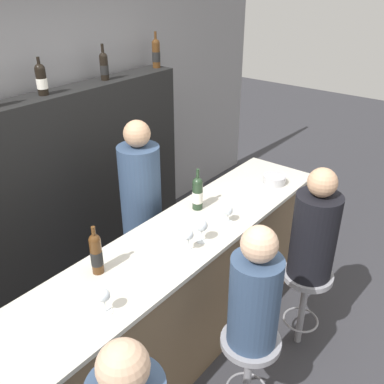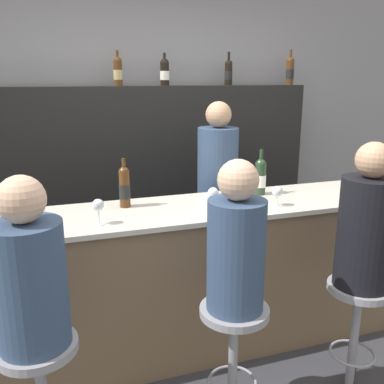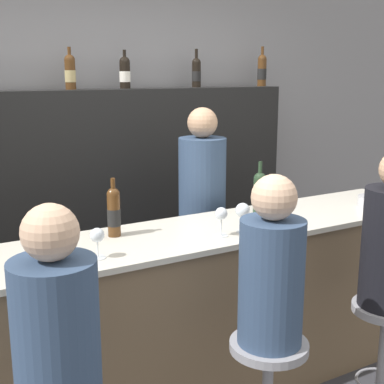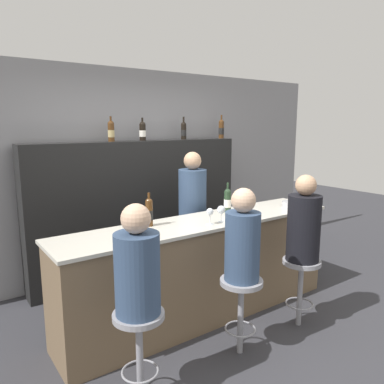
{
  "view_description": "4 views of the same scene",
  "coord_description": "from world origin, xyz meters",
  "px_view_note": "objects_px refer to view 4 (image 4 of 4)",
  "views": [
    {
      "loc": [
        -1.75,
        -1.24,
        2.58
      ],
      "look_at": [
        0.24,
        0.34,
        1.23
      ],
      "focal_mm": 40.0,
      "sensor_mm": 36.0,
      "label": 1
    },
    {
      "loc": [
        -0.95,
        -2.17,
        1.79
      ],
      "look_at": [
        -0.14,
        0.26,
        1.1
      ],
      "focal_mm": 40.0,
      "sensor_mm": 36.0,
      "label": 2
    },
    {
      "loc": [
        -1.52,
        -2.12,
        1.85
      ],
      "look_at": [
        -0.13,
        0.31,
        1.21
      ],
      "focal_mm": 50.0,
      "sensor_mm": 36.0,
      "label": 3
    },
    {
      "loc": [
        -2.15,
        -2.52,
        1.92
      ],
      "look_at": [
        -0.16,
        0.26,
        1.3
      ],
      "focal_mm": 35.0,
      "sensor_mm": 36.0,
      "label": 4
    }
  ],
  "objects_px": {
    "wine_bottle_backbar_2": "(184,130)",
    "wine_glass_3": "(244,209)",
    "bar_stool_middle": "(241,296)",
    "guest_seated_right": "(304,224)",
    "wine_bottle_backbar_0": "(111,131)",
    "metal_bowl": "(290,204)",
    "wine_bottle_backbar_1": "(143,131)",
    "guest_seated_middle": "(242,240)",
    "wine_glass_0": "(145,225)",
    "bar_stool_right": "(301,275)",
    "wine_glass_1": "(210,213)",
    "wine_glass_2": "(221,210)",
    "guest_seated_left": "(137,267)",
    "wine_bottle_counter_1": "(228,200)",
    "bartender": "(192,227)",
    "wine_bottle_counter_0": "(149,212)",
    "wine_bottle_backbar_3": "(221,129)",
    "bar_stool_left": "(139,333)"
  },
  "relations": [
    {
      "from": "wine_bottle_backbar_3",
      "to": "guest_seated_middle",
      "type": "xyz_separation_m",
      "value": [
        -1.45,
        -2.02,
        -0.85
      ]
    },
    {
      "from": "wine_bottle_backbar_2",
      "to": "wine_glass_0",
      "type": "bearing_deg",
      "value": -133.34
    },
    {
      "from": "wine_bottle_counter_1",
      "to": "metal_bowl",
      "type": "relative_size",
      "value": 1.74
    },
    {
      "from": "guest_seated_middle",
      "to": "wine_bottle_backbar_1",
      "type": "bearing_deg",
      "value": 84.54
    },
    {
      "from": "guest_seated_right",
      "to": "wine_glass_0",
      "type": "bearing_deg",
      "value": 158.67
    },
    {
      "from": "wine_glass_2",
      "to": "bar_stool_left",
      "type": "bearing_deg",
      "value": -155.49
    },
    {
      "from": "bar_stool_left",
      "to": "wine_glass_2",
      "type": "bearing_deg",
      "value": 24.51
    },
    {
      "from": "wine_glass_0",
      "to": "guest_seated_middle",
      "type": "height_order",
      "value": "guest_seated_middle"
    },
    {
      "from": "wine_bottle_backbar_0",
      "to": "metal_bowl",
      "type": "distance_m",
      "value": 2.22
    },
    {
      "from": "wine_glass_0",
      "to": "metal_bowl",
      "type": "xyz_separation_m",
      "value": [
        1.86,
        0.04,
        -0.07
      ]
    },
    {
      "from": "wine_bottle_backbar_1",
      "to": "wine_glass_3",
      "type": "distance_m",
      "value": 1.69
    },
    {
      "from": "wine_glass_0",
      "to": "wine_glass_2",
      "type": "relative_size",
      "value": 0.9
    },
    {
      "from": "bar_stool_right",
      "to": "wine_glass_1",
      "type": "bearing_deg",
      "value": 142.11
    },
    {
      "from": "wine_glass_3",
      "to": "metal_bowl",
      "type": "bearing_deg",
      "value": 3.03
    },
    {
      "from": "wine_glass_0",
      "to": "bar_stool_right",
      "type": "height_order",
      "value": "wine_glass_0"
    },
    {
      "from": "wine_glass_3",
      "to": "wine_bottle_counter_0",
      "type": "bearing_deg",
      "value": 162.89
    },
    {
      "from": "bar_stool_middle",
      "to": "wine_glass_1",
      "type": "bearing_deg",
      "value": 80.95
    },
    {
      "from": "wine_bottle_backbar_0",
      "to": "metal_bowl",
      "type": "height_order",
      "value": "wine_bottle_backbar_0"
    },
    {
      "from": "wine_glass_2",
      "to": "bar_stool_left",
      "type": "height_order",
      "value": "wine_glass_2"
    },
    {
      "from": "wine_bottle_backbar_2",
      "to": "wine_glass_2",
      "type": "bearing_deg",
      "value": -111.45
    },
    {
      "from": "wine_bottle_counter_0",
      "to": "guest_seated_right",
      "type": "bearing_deg",
      "value": -34.92
    },
    {
      "from": "wine_bottle_backbar_2",
      "to": "guest_seated_right",
      "type": "xyz_separation_m",
      "value": [
        -0.03,
        -2.02,
        -0.82
      ]
    },
    {
      "from": "wine_bottle_backbar_1",
      "to": "wine_glass_2",
      "type": "relative_size",
      "value": 1.72
    },
    {
      "from": "wine_bottle_backbar_0",
      "to": "metal_bowl",
      "type": "relative_size",
      "value": 1.6
    },
    {
      "from": "guest_seated_middle",
      "to": "bartender",
      "type": "xyz_separation_m",
      "value": [
        0.41,
        1.26,
        -0.25
      ]
    },
    {
      "from": "wine_glass_0",
      "to": "wine_bottle_counter_0",
      "type": "bearing_deg",
      "value": 55.31
    },
    {
      "from": "wine_glass_2",
      "to": "bartender",
      "type": "distance_m",
      "value": 0.83
    },
    {
      "from": "wine_bottle_counter_1",
      "to": "wine_glass_2",
      "type": "distance_m",
      "value": 0.43
    },
    {
      "from": "wine_bottle_backbar_2",
      "to": "wine_glass_3",
      "type": "distance_m",
      "value": 1.69
    },
    {
      "from": "wine_bottle_backbar_2",
      "to": "bar_stool_middle",
      "type": "distance_m",
      "value": 2.54
    },
    {
      "from": "wine_bottle_counter_1",
      "to": "guest_seated_right",
      "type": "distance_m",
      "value": 0.85
    },
    {
      "from": "wine_glass_0",
      "to": "wine_glass_2",
      "type": "xyz_separation_m",
      "value": [
        0.82,
        0.0,
        0.01
      ]
    },
    {
      "from": "wine_bottle_backbar_0",
      "to": "bar_stool_middle",
      "type": "xyz_separation_m",
      "value": [
        0.22,
        -2.02,
        -1.33
      ]
    },
    {
      "from": "wine_bottle_counter_0",
      "to": "bartender",
      "type": "relative_size",
      "value": 0.19
    },
    {
      "from": "wine_bottle_counter_0",
      "to": "wine_bottle_backbar_0",
      "type": "relative_size",
      "value": 1.07
    },
    {
      "from": "bar_stool_middle",
      "to": "guest_seated_right",
      "type": "xyz_separation_m",
      "value": [
        0.77,
        0.0,
        0.5
      ]
    },
    {
      "from": "guest_seated_middle",
      "to": "metal_bowl",
      "type": "bearing_deg",
      "value": 24.41
    },
    {
      "from": "wine_glass_1",
      "to": "bar_stool_right",
      "type": "xyz_separation_m",
      "value": [
        0.69,
        -0.53,
        -0.6
      ]
    },
    {
      "from": "wine_bottle_backbar_0",
      "to": "wine_bottle_backbar_2",
      "type": "distance_m",
      "value": 1.02
    },
    {
      "from": "wine_bottle_counter_1",
      "to": "guest_seated_left",
      "type": "relative_size",
      "value": 0.42
    },
    {
      "from": "wine_bottle_backbar_1",
      "to": "metal_bowl",
      "type": "xyz_separation_m",
      "value": [
        1.07,
        -1.44,
        -0.8
      ]
    },
    {
      "from": "wine_bottle_backbar_1",
      "to": "bar_stool_middle",
      "type": "relative_size",
      "value": 0.42
    },
    {
      "from": "bartender",
      "to": "bar_stool_left",
      "type": "bearing_deg",
      "value": -137.07
    },
    {
      "from": "wine_bottle_backbar_3",
      "to": "guest_seated_right",
      "type": "xyz_separation_m",
      "value": [
        -0.68,
        -2.02,
        -0.84
      ]
    },
    {
      "from": "wine_bottle_backbar_0",
      "to": "wine_bottle_backbar_2",
      "type": "bearing_deg",
      "value": 0.0
    },
    {
      "from": "wine_glass_0",
      "to": "wine_glass_1",
      "type": "distance_m",
      "value": 0.68
    },
    {
      "from": "wine_glass_3",
      "to": "bar_stool_middle",
      "type": "bearing_deg",
      "value": -134.34
    },
    {
      "from": "guest_seated_left",
      "to": "guest_seated_right",
      "type": "distance_m",
      "value": 1.72
    },
    {
      "from": "wine_bottle_backbar_0",
      "to": "wine_glass_1",
      "type": "xyz_separation_m",
      "value": [
        0.3,
        -1.48,
        -0.73
      ]
    },
    {
      "from": "wine_glass_2",
      "to": "guest_seated_left",
      "type": "relative_size",
      "value": 0.21
    }
  ]
}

